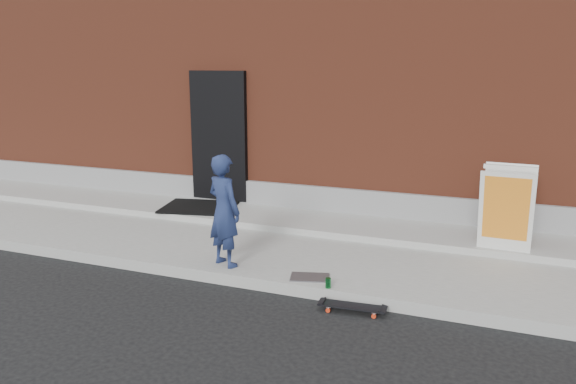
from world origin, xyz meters
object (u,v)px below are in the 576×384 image
at_px(skateboard, 352,307).
at_px(soda_can, 328,283).
at_px(pizza_sign, 507,208).
at_px(child, 224,211).

relative_size(skateboard, soda_can, 6.20).
height_order(skateboard, pizza_sign, pizza_sign).
distance_m(child, pizza_sign, 3.68).
xyz_separation_m(skateboard, soda_can, (-0.34, 0.21, 0.14)).
xyz_separation_m(child, skateboard, (1.79, -0.46, -0.79)).
xyz_separation_m(skateboard, pizza_sign, (1.49, 2.14, 0.74)).
distance_m(child, soda_can, 1.60).
bearing_deg(pizza_sign, soda_can, -133.46).
distance_m(skateboard, pizza_sign, 2.71).
bearing_deg(child, pizza_sign, -129.10).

